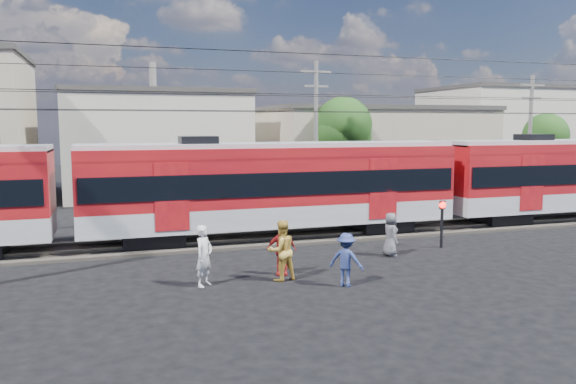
{
  "coord_description": "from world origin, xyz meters",
  "views": [
    {
      "loc": [
        -5.41,
        -14.99,
        4.93
      ],
      "look_at": [
        1.08,
        5.0,
        2.41
      ],
      "focal_mm": 35.0,
      "sensor_mm": 36.0,
      "label": 1
    }
  ],
  "objects_px": {
    "pedestrian_a": "(204,256)",
    "commuter_train": "(278,184)",
    "car_silver": "(575,194)",
    "crossing_signal": "(442,215)",
    "pedestrian_c": "(346,260)"
  },
  "relations": [
    {
      "from": "pedestrian_a",
      "to": "commuter_train",
      "type": "bearing_deg",
      "value": 10.11
    },
    {
      "from": "pedestrian_a",
      "to": "car_silver",
      "type": "relative_size",
      "value": 0.46
    },
    {
      "from": "pedestrian_a",
      "to": "crossing_signal",
      "type": "relative_size",
      "value": 0.98
    },
    {
      "from": "car_silver",
      "to": "crossing_signal",
      "type": "bearing_deg",
      "value": 118.46
    },
    {
      "from": "car_silver",
      "to": "pedestrian_c",
      "type": "bearing_deg",
      "value": 119.88
    },
    {
      "from": "commuter_train",
      "to": "pedestrian_a",
      "type": "bearing_deg",
      "value": -124.59
    },
    {
      "from": "commuter_train",
      "to": "pedestrian_a",
      "type": "distance_m",
      "value": 7.67
    },
    {
      "from": "pedestrian_c",
      "to": "commuter_train",
      "type": "bearing_deg",
      "value": -49.32
    },
    {
      "from": "pedestrian_c",
      "to": "crossing_signal",
      "type": "relative_size",
      "value": 0.86
    },
    {
      "from": "car_silver",
      "to": "crossing_signal",
      "type": "xyz_separation_m",
      "value": [
        -14.58,
        -7.81,
        0.63
      ]
    },
    {
      "from": "commuter_train",
      "to": "crossing_signal",
      "type": "bearing_deg",
      "value": -33.28
    },
    {
      "from": "commuter_train",
      "to": "car_silver",
      "type": "height_order",
      "value": "commuter_train"
    },
    {
      "from": "commuter_train",
      "to": "car_silver",
      "type": "relative_size",
      "value": 12.25
    },
    {
      "from": "commuter_train",
      "to": "pedestrian_a",
      "type": "xyz_separation_m",
      "value": [
        -4.27,
        -6.2,
        -1.46
      ]
    },
    {
      "from": "pedestrian_a",
      "to": "pedestrian_c",
      "type": "relative_size",
      "value": 1.14
    }
  ]
}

